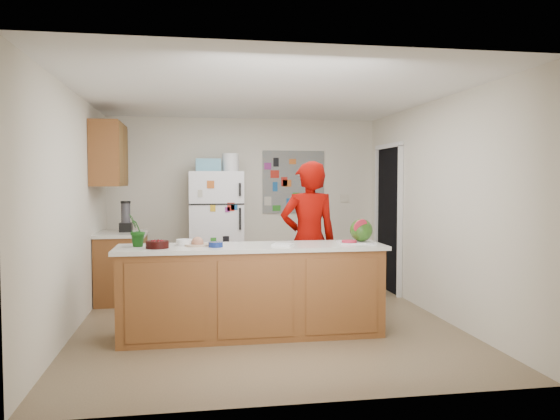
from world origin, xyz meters
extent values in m
cube|color=brown|center=(0.00, 0.00, -0.01)|extent=(4.00, 4.50, 0.02)
cube|color=beige|center=(0.00, 2.26, 1.25)|extent=(4.00, 0.02, 2.50)
cube|color=beige|center=(-2.01, 0.00, 1.25)|extent=(0.02, 4.50, 2.50)
cube|color=beige|center=(2.01, 0.00, 1.25)|extent=(0.02, 4.50, 2.50)
cube|color=white|center=(0.00, 0.00, 2.51)|extent=(4.00, 4.50, 0.02)
cube|color=black|center=(1.99, 1.45, 1.02)|extent=(0.03, 0.85, 2.04)
cube|color=brown|center=(-0.20, -0.50, 0.44)|extent=(2.60, 0.62, 0.88)
cube|color=silver|center=(-0.20, -0.50, 0.90)|extent=(2.68, 0.70, 0.04)
cube|color=brown|center=(-1.69, 1.35, 0.43)|extent=(0.60, 0.80, 0.86)
cube|color=silver|center=(-1.69, 1.35, 0.88)|extent=(0.64, 0.84, 0.04)
cube|color=brown|center=(-1.82, 1.30, 1.90)|extent=(0.35, 1.00, 0.80)
cube|color=silver|center=(-0.45, 1.88, 0.85)|extent=(0.75, 0.70, 1.70)
cube|color=#5999B2|center=(-0.55, 1.88, 1.79)|extent=(0.35, 0.28, 0.18)
cube|color=slate|center=(0.75, 2.24, 1.55)|extent=(0.95, 0.01, 0.95)
imported|color=#730400|center=(0.51, 0.08, 0.89)|extent=(0.67, 0.46, 1.79)
cylinder|color=black|center=(-1.64, 1.42, 1.09)|extent=(0.12, 0.12, 0.38)
cube|color=silver|center=(0.90, -0.48, 0.93)|extent=(0.38, 0.29, 0.01)
sphere|color=#225312|center=(0.96, -0.46, 1.05)|extent=(0.24, 0.24, 0.24)
cylinder|color=red|center=(0.80, -0.53, 0.94)|extent=(0.16, 0.16, 0.02)
cylinder|color=black|center=(-1.12, -0.59, 0.96)|extent=(0.24, 0.24, 0.07)
cylinder|color=white|center=(-0.87, -0.40, 0.95)|extent=(0.17, 0.17, 0.06)
cylinder|color=navy|center=(-0.57, -0.60, 0.95)|extent=(0.16, 0.16, 0.05)
cylinder|color=#B7B091|center=(-0.74, -0.45, 0.93)|extent=(0.34, 0.34, 0.02)
cube|color=silver|center=(0.10, -0.59, 0.93)|extent=(0.24, 0.23, 0.02)
cube|color=slate|center=(1.00, -0.62, 0.93)|extent=(0.09, 0.07, 0.01)
imported|color=#153C0C|center=(-1.33, -0.45, 1.08)|extent=(0.21, 0.23, 0.33)
camera|label=1|loc=(-0.81, -5.92, 1.56)|focal=35.00mm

